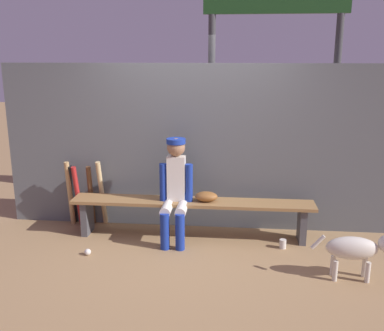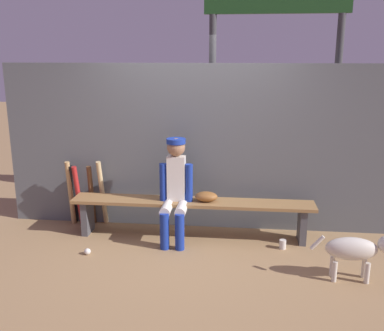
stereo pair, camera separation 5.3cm
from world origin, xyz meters
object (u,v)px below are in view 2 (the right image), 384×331
scoreboard (281,22)px  baseball (87,251)px  bat_wood_natural (102,193)px  dugout_bench (192,208)px  bat_aluminum_red (78,196)px  cup_on_bench (184,196)px  player_seated (175,187)px  dog (357,249)px  bat_aluminum_black (73,194)px  bat_wood_tan (71,193)px  bat_wood_dark (92,195)px  baseball_glove (206,197)px  cup_on_ground (283,244)px

scoreboard → baseball: bearing=-141.3°
bat_wood_natural → baseball: (0.09, -0.92, -0.41)m
dugout_bench → baseball: bearing=-151.0°
bat_aluminum_red → baseball: size_ratio=11.37×
dugout_bench → cup_on_bench: 0.18m
player_seated → dog: 2.15m
bat_aluminum_black → bat_wood_tan: 0.06m
bat_wood_dark → bat_aluminum_black: (-0.25, -0.01, 0.01)m
bat_aluminum_red → dugout_bench: bearing=-7.6°
player_seated → cup_on_bench: bearing=46.4°
dugout_bench → baseball_glove: (0.18, 0.00, 0.16)m
baseball → dog: dog is taller
dog → baseball: bearing=174.8°
bat_wood_dark → bat_aluminum_red: bat_aluminum_red is taller
cup_on_bench → scoreboard: scoreboard is taller
baseball_glove → bat_wood_tan: bat_wood_tan is taller
bat_wood_natural → bat_aluminum_red: (-0.30, -0.08, -0.03)m
bat_wood_dark → dog: bat_wood_dark is taller
bat_wood_tan → dog: (3.43, -1.14, -0.11)m
cup_on_ground → scoreboard: size_ratio=0.03×
cup_on_bench → dog: size_ratio=0.13×
scoreboard → cup_on_ground: bearing=-88.8°
player_seated → bat_wood_natural: (-1.04, 0.39, -0.24)m
baseball → cup_on_bench: bearing=30.9°
bat_wood_natural → baseball: bearing=-84.4°
bat_wood_dark → scoreboard: size_ratio=0.22×
bat_wood_natural → bat_aluminum_red: bat_wood_natural is taller
baseball_glove → bat_wood_tan: bearing=172.5°
bat_aluminum_red → player_seated: bearing=-13.1°
player_seated → bat_wood_dark: player_seated is taller
baseball_glove → baseball: (-1.32, -0.63, -0.51)m
dugout_bench → bat_aluminum_black: bearing=170.1°
bat_wood_tan → baseball: bat_wood_tan is taller
bat_wood_natural → cup_on_bench: 1.18m
bat_aluminum_black → cup_on_bench: 1.57m
bat_aluminum_red → bat_aluminum_black: (-0.10, 0.08, -0.00)m
bat_wood_dark → bat_wood_natural: bearing=-4.9°
cup_on_bench → baseball_glove: bearing=1.4°
bat_wood_dark → bat_aluminum_black: bearing=-177.7°
baseball_glove → scoreboard: 2.57m
cup_on_ground → bat_wood_tan: bearing=170.4°
baseball_glove → bat_wood_tan: size_ratio=0.32×
cup_on_ground → baseball: bearing=-169.8°
bat_wood_dark → cup_on_bench: bat_wood_dark is taller
cup_on_bench → bat_wood_dark: bearing=166.8°
bat_wood_natural → bat_wood_tan: size_ratio=1.02×
bat_aluminum_black → dog: bearing=-19.2°
dugout_bench → player_seated: player_seated is taller
bat_aluminum_black → bat_wood_tan: bat_wood_tan is taller
bat_wood_natural → baseball: 1.01m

